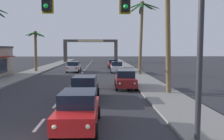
{
  "coord_description": "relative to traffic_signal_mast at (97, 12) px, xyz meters",
  "views": [
    {
      "loc": [
        3.0,
        -8.13,
        3.63
      ],
      "look_at": [
        3.71,
        8.0,
        2.2
      ],
      "focal_mm": 37.99,
      "sensor_mm": 36.0,
      "label": 1
    }
  ],
  "objects": [
    {
      "name": "palm_right_third",
      "position": [
        5.67,
        24.03,
        1.95
      ],
      "size": [
        4.9,
        4.68,
        10.18
      ],
      "color": "brown",
      "rests_on": "ground"
    },
    {
      "name": "sedan_lead_at_stop_bar",
      "position": [
        -0.91,
        2.03,
        -4.11
      ],
      "size": [
        2.03,
        4.48,
        1.68
      ],
      "color": "red",
      "rests_on": "ground"
    },
    {
      "name": "palm_left_third",
      "position": [
        -10.35,
        29.67,
        -0.63
      ],
      "size": [
        3.05,
        3.23,
        6.52
      ],
      "color": "brown",
      "rests_on": "ground"
    },
    {
      "name": "sedan_third_in_queue",
      "position": [
        -1.06,
        8.13,
        -4.11
      ],
      "size": [
        2.1,
        4.51,
        1.68
      ],
      "color": "black",
      "rests_on": "ground"
    },
    {
      "name": "sedan_parked_mid_kerb",
      "position": [
        2.38,
        12.94,
        -4.11
      ],
      "size": [
        2.05,
        4.49,
        1.68
      ],
      "color": "maroon",
      "rests_on": "ground"
    },
    {
      "name": "palm_right_second",
      "position": [
        5.39,
        9.94,
        1.05
      ],
      "size": [
        3.15,
        3.28,
        8.97
      ],
      "color": "brown",
      "rests_on": "ground"
    },
    {
      "name": "town_gateway_arch",
      "position": [
        -2.82,
        56.58,
        -0.88
      ],
      "size": [
        14.74,
        0.9,
        6.24
      ],
      "color": "#423D38",
      "rests_on": "ground"
    },
    {
      "name": "lane_markings",
      "position": [
        -2.36,
        18.41,
        -4.96
      ],
      "size": [
        4.28,
        86.41,
        0.01
      ],
      "color": "silver",
      "rests_on": "ground"
    },
    {
      "name": "sedan_oncoming_far",
      "position": [
        -4.23,
        28.77,
        -4.11
      ],
      "size": [
        2.02,
        4.48,
        1.68
      ],
      "color": "silver",
      "rests_on": "ground"
    },
    {
      "name": "sedan_parked_far_kerb",
      "position": [
        2.37,
        36.12,
        -4.11
      ],
      "size": [
        2.03,
        4.48,
        1.68
      ],
      "color": "maroon",
      "rests_on": "ground"
    },
    {
      "name": "sidewalk_left",
      "position": [
        -10.62,
        19.36,
        -4.9
      ],
      "size": [
        3.2,
        110.0,
        0.14
      ],
      "primitive_type": "cube",
      "color": "gray",
      "rests_on": "ground"
    },
    {
      "name": "sidewalk_right",
      "position": [
        4.98,
        19.36,
        -4.9
      ],
      "size": [
        3.2,
        110.0,
        0.14
      ],
      "primitive_type": "cube",
      "color": "gray",
      "rests_on": "ground"
    },
    {
      "name": "traffic_signal_mast",
      "position": [
        0.0,
        0.0,
        0.0
      ],
      "size": [
        11.69,
        0.41,
        6.94
      ],
      "color": "#2D2D33",
      "rests_on": "ground"
    },
    {
      "name": "sedan_parked_nearest_kerb",
      "position": [
        2.53,
        28.1,
        -4.11
      ],
      "size": [
        2.01,
        4.47,
        1.68
      ],
      "color": "silver",
      "rests_on": "ground"
    }
  ]
}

